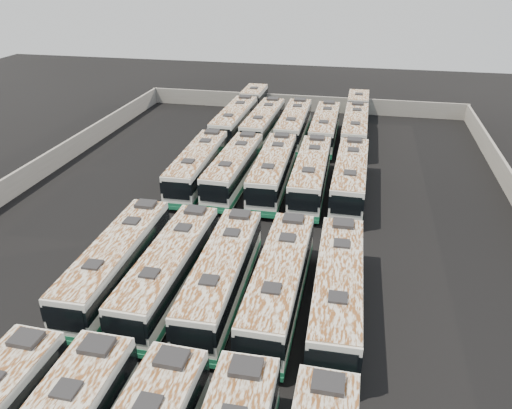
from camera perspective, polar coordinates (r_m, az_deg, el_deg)
name	(u,v)px	position (r m, az deg, el deg)	size (l,w,h in m)	color
ground	(245,232)	(40.09, -1.28, -3.21)	(140.00, 140.00, 0.00)	black
perimeter_wall	(245,220)	(39.56, -1.30, -1.82)	(45.20, 73.20, 2.20)	slate
bus_midfront_far_left	(117,262)	(34.26, -15.63, -6.31)	(2.88, 12.85, 3.61)	silver
bus_midfront_left	(169,269)	(32.73, -9.86, -7.32)	(2.89, 12.82, 3.60)	silver
bus_midfront_center	(222,276)	(31.77, -3.91, -8.10)	(2.94, 12.80, 3.59)	silver
bus_midfront_right	(280,283)	(31.05, 2.71, -8.91)	(2.80, 12.98, 3.66)	silver
bus_midfront_far_right	(338,291)	(30.72, 9.35, -9.68)	(3.01, 13.14, 3.69)	silver
bus_midback_far_left	(198,166)	(48.22, -6.65, 4.40)	(3.08, 13.11, 3.68)	silver
bus_midback_left	(234,169)	(47.36, -2.54, 4.11)	(3.03, 12.98, 3.64)	silver
bus_midback_center	(273,171)	(46.73, 1.94, 3.86)	(3.02, 13.24, 3.72)	silver
bus_midback_right	(311,174)	(46.18, 6.28, 3.43)	(2.95, 13.26, 3.73)	silver
bus_midback_far_right	(350,177)	(46.10, 10.71, 3.08)	(2.96, 13.28, 3.74)	silver
bus_back_far_left	(242,114)	(64.78, -1.66, 10.34)	(2.93, 20.53, 3.72)	silver
bus_back_left	(263,124)	(60.68, 0.85, 9.22)	(3.10, 13.13, 3.68)	silver
bus_back_center	(294,125)	(60.15, 4.34, 9.01)	(2.90, 13.24, 3.73)	silver
bus_back_right	(325,128)	(59.74, 7.87, 8.67)	(2.78, 12.92, 3.64)	silver
bus_back_far_right	(356,121)	(63.13, 11.36, 9.37)	(2.81, 20.09, 3.64)	silver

